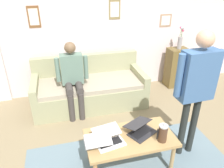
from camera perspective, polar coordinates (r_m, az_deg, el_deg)
The scene contains 12 objects.
ground_plane at distance 3.11m, azimuth 3.44°, elevation -19.49°, with size 7.68×7.68×0.00m, color #897859.
back_wall at distance 4.38m, azimuth -5.15°, elevation 14.94°, with size 7.04×0.11×2.70m.
couch at distance 4.14m, azimuth -5.96°, elevation -1.26°, with size 2.06×0.91×0.88m.
coffee_table at distance 2.77m, azimuth 4.76°, elevation -14.54°, with size 1.10×0.59×0.47m.
laptop_left at distance 2.79m, azimuth 7.57°, elevation -11.85°, with size 0.44×0.42×0.14m.
laptop_center at distance 2.63m, azimuth -0.79°, elevation -14.36°, with size 0.38×0.37×0.13m.
laptop_right at distance 2.61m, azimuth -3.84°, elevation -14.89°, with size 0.31×0.27×0.13m.
french_press at distance 2.67m, azimuth 13.29°, elevation -12.53°, with size 0.13×0.11×0.25m.
side_shelf at distance 4.97m, azimuth 16.63°, elevation 4.22°, with size 0.42×0.32×0.86m.
flower_vase at distance 4.78m, azimuth 17.60°, elevation 10.91°, with size 0.10×0.10×0.46m.
person_standing at distance 2.78m, azimuth 21.57°, elevation 0.59°, with size 0.60×0.21×1.73m.
person_seated at distance 3.73m, azimuth -10.38°, elevation 2.35°, with size 0.55×0.51×1.28m.
Camera 1 is at (0.71, 2.03, 2.25)m, focal length 34.52 mm.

